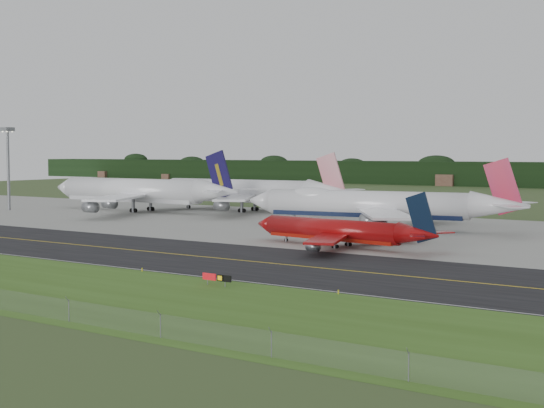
{
  "coord_description": "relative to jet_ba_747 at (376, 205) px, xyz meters",
  "views": [
    {
      "loc": [
        75.32,
        -99.03,
        16.77
      ],
      "look_at": [
        -3.58,
        22.0,
        6.88
      ],
      "focal_mm": 50.0,
      "sensor_mm": 36.0,
      "label": 1
    }
  ],
  "objects": [
    {
      "name": "ground",
      "position": [
        -4.51,
        -51.0,
        -5.36
      ],
      "size": [
        600.0,
        600.0,
        0.0
      ],
      "primitive_type": "plane",
      "color": "#2F4620",
      "rests_on": "ground"
    },
    {
      "name": "grass_verge",
      "position": [
        -4.51,
        -86.0,
        -5.35
      ],
      "size": [
        400.0,
        30.0,
        0.01
      ],
      "primitive_type": "cube",
      "color": "#355A1A",
      "rests_on": "ground"
    },
    {
      "name": "taxiway",
      "position": [
        -4.51,
        -55.0,
        -5.35
      ],
      "size": [
        400.0,
        32.0,
        0.02
      ],
      "primitive_type": "cube",
      "color": "black",
      "rests_on": "ground"
    },
    {
      "name": "apron",
      "position": [
        -4.51,
        0.0,
        -5.35
      ],
      "size": [
        400.0,
        78.0,
        0.01
      ],
      "primitive_type": "cube",
      "color": "gray",
      "rests_on": "ground"
    },
    {
      "name": "taxiway_centreline",
      "position": [
        -4.51,
        -55.0,
        -5.33
      ],
      "size": [
        400.0,
        0.4,
        0.0
      ],
      "primitive_type": "cube",
      "color": "gold",
      "rests_on": "taxiway"
    },
    {
      "name": "taxiway_edge_line",
      "position": [
        -4.51,
        -70.5,
        -5.33
      ],
      "size": [
        400.0,
        0.25,
        0.0
      ],
      "primitive_type": "cube",
      "color": "silver",
      "rests_on": "taxiway"
    },
    {
      "name": "jet_ba_747",
      "position": [
        0.0,
        0.0,
        0.0
      ],
      "size": [
        62.54,
        51.3,
        15.74
      ],
      "color": "white",
      "rests_on": "ground"
    },
    {
      "name": "jet_red_737",
      "position": [
        8.46,
        -31.89,
        -2.48
      ],
      "size": [
        38.48,
        31.15,
        10.39
      ],
      "color": "maroon",
      "rests_on": "ground"
    },
    {
      "name": "jet_navy_gold",
      "position": [
        -76.7,
        8.65,
        0.35
      ],
      "size": [
        67.1,
        58.69,
        17.37
      ],
      "color": "white",
      "rests_on": "ground"
    },
    {
      "name": "jet_star_tail",
      "position": [
        -51.52,
        25.01,
        0.24
      ],
      "size": [
        63.6,
        53.24,
        16.79
      ],
      "color": "white",
      "rests_on": "ground"
    },
    {
      "name": "floodlight_mast",
      "position": [
        -113.12,
        -8.02,
        11.16
      ],
      "size": [
        2.97,
        2.97,
        23.98
      ],
      "color": "slate",
      "rests_on": "ground"
    },
    {
      "name": "taxiway_sign",
      "position": [
        13.59,
        -75.0,
        -4.3
      ],
      "size": [
        4.48,
        0.25,
        1.49
      ],
      "color": "slate",
      "rests_on": "ground"
    },
    {
      "name": "edge_marker_center",
      "position": [
        -2.27,
        -71.5,
        -5.11
      ],
      "size": [
        0.16,
        0.16,
        0.5
      ],
      "primitive_type": "cylinder",
      "color": "yellow",
      "rests_on": "ground"
    },
    {
      "name": "edge_marker_right",
      "position": [
        29.0,
        -71.5,
        -5.11
      ],
      "size": [
        0.16,
        0.16,
        0.5
      ],
      "primitive_type": "cylinder",
      "color": "yellow",
      "rests_on": "ground"
    }
  ]
}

